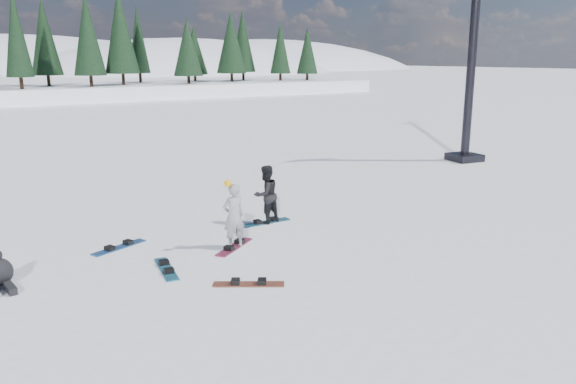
% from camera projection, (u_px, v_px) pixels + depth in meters
% --- Properties ---
extents(ground, '(420.00, 420.00, 0.00)m').
position_uv_depth(ground, '(282.00, 242.00, 14.57)').
color(ground, white).
rests_on(ground, ground).
extents(lift_tower, '(2.37, 1.49, 8.58)m').
position_uv_depth(lift_tower, '(470.00, 84.00, 25.10)').
color(lift_tower, black).
rests_on(lift_tower, ground).
extents(snowboarder_woman, '(0.62, 0.43, 1.80)m').
position_uv_depth(snowboarder_woman, '(234.00, 216.00, 13.93)').
color(snowboarder_woman, gray).
rests_on(snowboarder_woman, ground).
extents(snowboarder_man, '(0.94, 0.79, 1.69)m').
position_uv_depth(snowboarder_man, '(266.00, 195.00, 16.03)').
color(snowboarder_man, black).
rests_on(snowboarder_man, ground).
extents(snowboard_woman, '(1.40, 1.07, 0.03)m').
position_uv_depth(snowboard_woman, '(234.00, 247.00, 14.13)').
color(snowboard_woman, maroon).
rests_on(snowboard_woman, ground).
extents(snowboard_man, '(1.50, 0.29, 0.03)m').
position_uv_depth(snowboard_man, '(266.00, 222.00, 16.22)').
color(snowboard_man, '#155A78').
rests_on(snowboard_man, ground).
extents(snowboard_loose_c, '(1.50, 0.79, 0.03)m').
position_uv_depth(snowboard_loose_c, '(119.00, 247.00, 14.10)').
color(snowboard_loose_c, '#1B4F98').
rests_on(snowboard_loose_c, ground).
extents(snowboard_loose_a, '(0.54, 1.53, 0.03)m').
position_uv_depth(snowboard_loose_a, '(166.00, 269.00, 12.66)').
color(snowboard_loose_a, '#19698A').
rests_on(snowboard_loose_a, ground).
extents(snowboard_loose_b, '(1.41, 1.05, 0.03)m').
position_uv_depth(snowboard_loose_b, '(249.00, 284.00, 11.82)').
color(snowboard_loose_b, '#953F20').
rests_on(snowboard_loose_b, ground).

